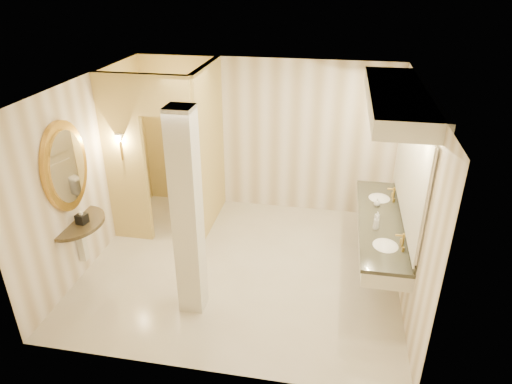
% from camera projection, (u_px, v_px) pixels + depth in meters
% --- Properties ---
extents(floor, '(4.50, 4.50, 0.00)m').
position_uv_depth(floor, '(242.00, 266.00, 6.83)').
color(floor, beige).
rests_on(floor, ground).
extents(ceiling, '(4.50, 4.50, 0.00)m').
position_uv_depth(ceiling, '(239.00, 87.00, 5.63)').
color(ceiling, white).
rests_on(ceiling, wall_back).
extents(wall_back, '(4.50, 0.02, 2.70)m').
position_uv_depth(wall_back, '(265.00, 136.00, 7.99)').
color(wall_back, white).
rests_on(wall_back, floor).
extents(wall_front, '(4.50, 0.02, 2.70)m').
position_uv_depth(wall_front, '(198.00, 272.00, 4.47)').
color(wall_front, white).
rests_on(wall_front, floor).
extents(wall_left, '(0.02, 4.00, 2.70)m').
position_uv_depth(wall_left, '(89.00, 173.00, 6.59)').
color(wall_left, white).
rests_on(wall_left, floor).
extents(wall_right, '(0.02, 4.00, 2.70)m').
position_uv_depth(wall_right, '(412.00, 199.00, 5.87)').
color(wall_right, white).
rests_on(wall_right, floor).
extents(toilet_closet, '(1.50, 1.55, 2.70)m').
position_uv_depth(toilet_closet, '(185.00, 152.00, 7.25)').
color(toilet_closet, '#F0DE7D').
rests_on(toilet_closet, floor).
extents(wall_sconce, '(0.14, 0.14, 0.42)m').
position_uv_depth(wall_sconce, '(120.00, 139.00, 6.75)').
color(wall_sconce, '#B58E3A').
rests_on(wall_sconce, toilet_closet).
extents(vanity, '(0.75, 2.65, 2.09)m').
position_uv_depth(vanity, '(391.00, 170.00, 5.99)').
color(vanity, silver).
rests_on(vanity, floor).
extents(console_shelf, '(0.94, 0.94, 1.92)m').
position_uv_depth(console_shelf, '(70.00, 191.00, 6.08)').
color(console_shelf, black).
rests_on(console_shelf, floor).
extents(pillar, '(0.31, 0.31, 2.70)m').
position_uv_depth(pillar, '(187.00, 216.00, 5.46)').
color(pillar, silver).
rests_on(pillar, floor).
extents(tissue_box, '(0.15, 0.15, 0.13)m').
position_uv_depth(tissue_box, '(82.00, 219.00, 6.22)').
color(tissue_box, black).
rests_on(tissue_box, console_shelf).
extents(toilet, '(0.61, 0.80, 0.73)m').
position_uv_depth(toilet, '(197.00, 198.00, 8.05)').
color(toilet, white).
rests_on(toilet, floor).
extents(soap_bottle_a, '(0.07, 0.07, 0.12)m').
position_uv_depth(soap_bottle_a, '(377.00, 216.00, 6.30)').
color(soap_bottle_a, beige).
rests_on(soap_bottle_a, vanity).
extents(soap_bottle_b, '(0.11, 0.11, 0.12)m').
position_uv_depth(soap_bottle_b, '(377.00, 202.00, 6.67)').
color(soap_bottle_b, silver).
rests_on(soap_bottle_b, vanity).
extents(soap_bottle_c, '(0.10, 0.10, 0.20)m').
position_uv_depth(soap_bottle_c, '(376.00, 222.00, 6.06)').
color(soap_bottle_c, '#C6B28C').
rests_on(soap_bottle_c, vanity).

